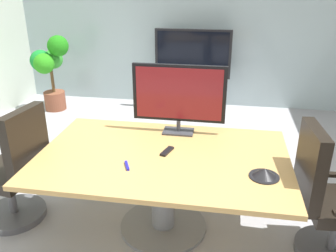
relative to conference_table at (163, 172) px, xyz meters
name	(u,v)px	position (x,y,z in m)	size (l,w,h in m)	color
ground_plane	(155,224)	(-0.08, 0.02, -0.56)	(7.79, 7.79, 0.00)	#99999E
wall_back_glass_partition	(195,22)	(-0.08, 3.42, 0.81)	(6.00, 0.10, 2.74)	#9EB2B7
conference_table	(163,172)	(0.00, 0.00, 0.00)	(2.03, 1.29, 0.72)	#B2894C
office_chair_left	(16,176)	(-1.29, -0.10, -0.10)	(0.63, 0.61, 1.09)	#4C4C51
office_chair_right	(327,206)	(1.29, -0.11, -0.10)	(0.61, 0.59, 1.09)	#4C4C51
tv_monitor	(179,95)	(0.06, 0.48, 0.52)	(0.84, 0.18, 0.64)	#333338
wall_display_unit	(192,83)	(-0.08, 3.06, -0.12)	(1.20, 0.36, 1.31)	#B7BABC
potted_plant	(50,67)	(-2.31, 2.66, 0.17)	(0.66, 0.71, 1.22)	brown
conference_phone	(264,173)	(0.79, -0.22, 0.20)	(0.22, 0.22, 0.07)	black
remote_control	(167,151)	(0.03, 0.05, 0.17)	(0.05, 0.17, 0.02)	black
whiteboard_marker	(127,166)	(-0.24, -0.24, 0.18)	(0.13, 0.02, 0.02)	#1919A5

